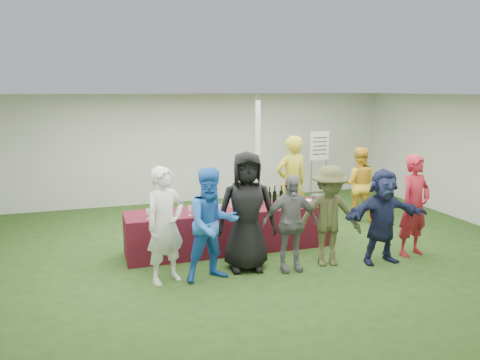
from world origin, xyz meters
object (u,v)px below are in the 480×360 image
object	(u,v)px
serving_table	(229,229)
staff_pourer	(291,183)
customer_1	(212,224)
customer_3	(290,223)
dump_bucket	(318,200)
customer_4	(329,216)
wine_list_sign	(319,151)
customer_5	(382,216)
customer_0	(165,225)
customer_6	(414,206)
customer_2	(247,211)
staff_back	(358,184)

from	to	relation	value
serving_table	staff_pourer	xyz separation A→B (m)	(1.54, 0.80, 0.58)
serving_table	customer_1	bearing A→B (deg)	-117.30
staff_pourer	customer_3	xyz separation A→B (m)	(-0.90, -1.99, -0.19)
serving_table	dump_bucket	bearing A→B (deg)	-7.74
dump_bucket	customer_3	bearing A→B (deg)	-135.30
staff_pourer	customer_4	size ratio (longest dim) A/B	1.17
wine_list_sign	customer_1	size ratio (longest dim) A/B	1.06
serving_table	customer_5	xyz separation A→B (m)	(2.19, -1.35, 0.40)
customer_0	customer_4	world-z (taller)	customer_0
wine_list_sign	customer_0	bearing A→B (deg)	-140.22
customer_1	customer_6	size ratio (longest dim) A/B	0.98
customer_1	customer_6	distance (m)	3.53
customer_0	customer_2	bearing A→B (deg)	-19.52
customer_3	customer_4	bearing A→B (deg)	6.37
customer_6	staff_pourer	bearing A→B (deg)	111.46
serving_table	customer_4	world-z (taller)	customer_4
customer_1	customer_3	size ratio (longest dim) A/B	1.11
staff_back	customer_1	bearing A→B (deg)	57.07
wine_list_sign	customer_4	distance (m)	4.16
staff_pourer	staff_back	xyz separation A→B (m)	(1.65, 0.17, -0.15)
wine_list_sign	staff_pourer	world-z (taller)	staff_pourer
customer_0	customer_6	size ratio (longest dim) A/B	1.00
staff_back	customer_4	distance (m)	2.84
dump_bucket	customer_1	bearing A→B (deg)	-156.67
staff_pourer	customer_0	xyz separation A→B (m)	(-2.82, -1.85, -0.09)
dump_bucket	staff_back	bearing A→B (deg)	37.12
staff_back	customer_1	xyz separation A→B (m)	(-3.79, -2.15, 0.05)
customer_1	customer_3	world-z (taller)	customer_1
customer_4	customer_6	distance (m)	1.60
dump_bucket	customer_1	world-z (taller)	customer_1
customer_1	customer_3	xyz separation A→B (m)	(1.25, -0.01, -0.09)
serving_table	customer_2	distance (m)	1.11
staff_pourer	staff_back	bearing A→B (deg)	176.29
serving_table	customer_3	bearing A→B (deg)	-61.89
staff_pourer	customer_2	xyz separation A→B (m)	(-1.54, -1.75, -0.01)
wine_list_sign	customer_3	bearing A→B (deg)	-122.90
serving_table	customer_2	xyz separation A→B (m)	(0.00, -0.95, 0.57)
staff_pourer	customer_4	distance (m)	2.00
customer_3	customer_2	bearing A→B (deg)	164.87
dump_bucket	customer_5	size ratio (longest dim) A/B	0.16
staff_back	customer_3	size ratio (longest dim) A/B	1.05
dump_bucket	customer_2	size ratio (longest dim) A/B	0.14
serving_table	customer_0	bearing A→B (deg)	-140.53
customer_1	serving_table	bearing A→B (deg)	54.51
customer_0	customer_3	xyz separation A→B (m)	(1.92, -0.14, -0.10)
customer_4	dump_bucket	bearing A→B (deg)	85.01
wine_list_sign	customer_4	world-z (taller)	wine_list_sign
staff_pourer	customer_5	distance (m)	2.25
customer_1	customer_4	size ratio (longest dim) A/B	1.04
customer_6	customer_2	bearing A→B (deg)	161.85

